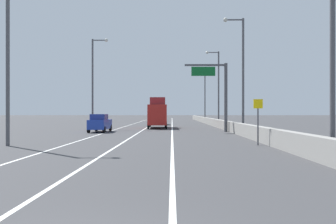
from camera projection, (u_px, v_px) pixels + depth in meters
ground_plane at (165, 123)px, 68.68m from camera, size 320.00×320.00×0.00m
lane_stripe_left at (132, 124)px, 59.75m from camera, size 0.16×130.00×0.00m
lane_stripe_center at (152, 124)px, 59.71m from camera, size 0.16×130.00×0.00m
lane_stripe_right at (172, 124)px, 59.66m from camera, size 0.16×130.00×0.00m
jersey_barrier_right at (222, 124)px, 44.59m from camera, size 0.60×120.00×1.10m
overhead_sign_gantry at (219, 89)px, 37.89m from camera, size 4.68×0.36×7.50m
speed_advisory_sign at (258, 118)px, 22.51m from camera, size 0.60×0.11×3.00m
lamp_post_right_near at (328, 14)px, 15.91m from camera, size 2.14×0.44×11.78m
lamp_post_right_second at (241, 68)px, 35.31m from camera, size 2.14×0.44×11.78m
lamp_post_right_third at (217, 83)px, 54.71m from camera, size 2.14×0.44×11.78m
lamp_post_right_fourth at (204, 91)px, 74.11m from camera, size 2.14×0.44×11.78m
lamp_post_left_near at (11, 42)px, 22.11m from camera, size 2.14×0.44×11.78m
lamp_post_left_mid at (94, 78)px, 45.39m from camera, size 2.14×0.44×11.78m
car_yellow_0 at (152, 116)px, 87.86m from camera, size 1.94×4.18×2.13m
car_blue_1 at (100, 123)px, 37.24m from camera, size 1.95×4.15×1.94m
car_green_2 at (161, 119)px, 58.69m from camera, size 1.92×4.68×1.91m
box_truck at (157, 114)px, 46.73m from camera, size 2.68×7.76×4.19m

